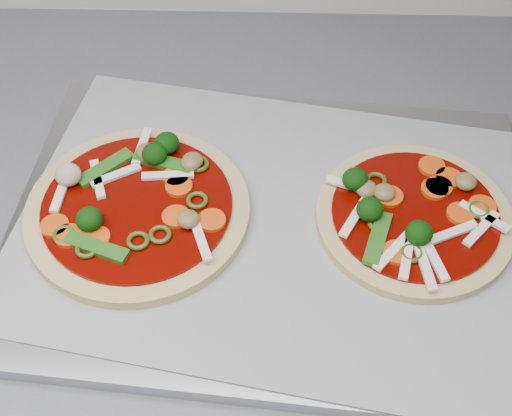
{
  "coord_description": "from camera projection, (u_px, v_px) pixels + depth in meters",
  "views": [
    {
      "loc": [
        -0.61,
        0.85,
        1.42
      ],
      "look_at": [
        -0.62,
        1.26,
        0.93
      ],
      "focal_mm": 50.0,
      "sensor_mm": 36.0,
      "label": 1
    }
  ],
  "objects": [
    {
      "name": "baking_tray",
      "position": [
        268.0,
        227.0,
        0.65
      ],
      "size": [
        0.49,
        0.38,
        0.02
      ],
      "primitive_type": "cube",
      "rotation": [
        0.0,
        0.0,
        -0.09
      ],
      "color": "#999A9E",
      "rests_on": "countertop"
    },
    {
      "name": "parchment",
      "position": [
        268.0,
        221.0,
        0.65
      ],
      "size": [
        0.49,
        0.4,
        0.0
      ],
      "primitive_type": "cube",
      "rotation": [
        0.0,
        0.0,
        -0.18
      ],
      "color": "#949499",
      "rests_on": "baking_tray"
    },
    {
      "name": "pizza_left",
      "position": [
        138.0,
        206.0,
        0.64
      ],
      "size": [
        0.25,
        0.25,
        0.03
      ],
      "rotation": [
        0.0,
        0.0,
        -0.26
      ],
      "color": "tan",
      "rests_on": "parchment"
    },
    {
      "name": "pizza_right",
      "position": [
        412.0,
        215.0,
        0.64
      ],
      "size": [
        0.22,
        0.22,
        0.03
      ],
      "rotation": [
        0.0,
        0.0,
        -0.3
      ],
      "color": "tan",
      "rests_on": "parchment"
    }
  ]
}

